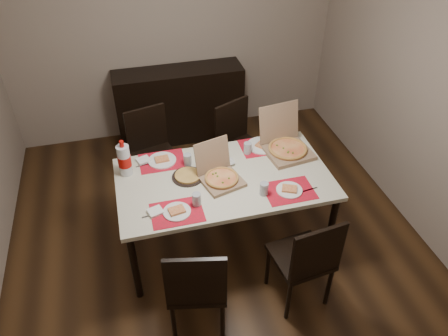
# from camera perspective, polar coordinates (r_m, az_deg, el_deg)

# --- Properties ---
(ground) EXTENTS (3.80, 4.00, 0.02)m
(ground) POSITION_cam_1_polar(r_m,az_deg,el_deg) (4.24, -1.14, -8.95)
(ground) COLOR #3E2613
(ground) RESTS_ON ground
(room_walls) EXTENTS (3.84, 4.02, 2.62)m
(room_walls) POSITION_cam_1_polar(r_m,az_deg,el_deg) (3.58, -3.20, 15.77)
(room_walls) COLOR gray
(room_walls) RESTS_ON ground
(sideboard) EXTENTS (1.50, 0.40, 0.90)m
(sideboard) POSITION_cam_1_polar(r_m,az_deg,el_deg) (5.34, -5.77, 8.22)
(sideboard) COLOR black
(sideboard) RESTS_ON ground
(dining_table) EXTENTS (1.80, 1.00, 0.75)m
(dining_table) POSITION_cam_1_polar(r_m,az_deg,el_deg) (3.74, -0.00, -2.01)
(dining_table) COLOR beige
(dining_table) RESTS_ON ground
(chair_near_left) EXTENTS (0.50, 0.50, 0.93)m
(chair_near_left) POSITION_cam_1_polar(r_m,az_deg,el_deg) (3.23, -3.57, -15.05)
(chair_near_left) COLOR black
(chair_near_left) RESTS_ON ground
(chair_near_right) EXTENTS (0.47, 0.47, 0.93)m
(chair_near_right) POSITION_cam_1_polar(r_m,az_deg,el_deg) (3.43, 10.70, -11.55)
(chair_near_right) COLOR black
(chair_near_right) RESTS_ON ground
(chair_far_left) EXTENTS (0.51, 0.51, 0.93)m
(chair_far_left) POSITION_cam_1_polar(r_m,az_deg,el_deg) (4.49, -9.34, 2.44)
(chair_far_left) COLOR black
(chair_far_left) RESTS_ON ground
(chair_far_right) EXTENTS (0.56, 0.56, 0.93)m
(chair_far_right) POSITION_cam_1_polar(r_m,az_deg,el_deg) (4.55, 1.92, 3.48)
(chair_far_right) COLOR black
(chair_far_right) RESTS_ON ground
(setting_near_left) EXTENTS (0.47, 0.30, 0.11)m
(setting_near_left) POSITION_cam_1_polar(r_m,az_deg,el_deg) (3.39, -5.79, -5.27)
(setting_near_left) COLOR red
(setting_near_left) RESTS_ON dining_table
(setting_near_right) EXTENTS (0.49, 0.30, 0.11)m
(setting_near_right) POSITION_cam_1_polar(r_m,az_deg,el_deg) (3.57, 7.55, -2.83)
(setting_near_right) COLOR red
(setting_near_right) RESTS_ON dining_table
(setting_far_left) EXTENTS (0.48, 0.30, 0.11)m
(setting_far_left) POSITION_cam_1_polar(r_m,az_deg,el_deg) (3.88, -7.54, 1.01)
(setting_far_left) COLOR red
(setting_far_left) RESTS_ON dining_table
(setting_far_right) EXTENTS (0.44, 0.30, 0.11)m
(setting_far_right) POSITION_cam_1_polar(r_m,az_deg,el_deg) (4.04, 4.56, 2.86)
(setting_far_right) COLOR red
(setting_far_right) RESTS_ON dining_table
(napkin_loose) EXTENTS (0.16, 0.16, 0.02)m
(napkin_loose) POSITION_cam_1_polar(r_m,az_deg,el_deg) (3.67, 1.03, -1.36)
(napkin_loose) COLOR white
(napkin_loose) RESTS_ON dining_table
(pizza_box_center) EXTENTS (0.39, 0.42, 0.32)m
(pizza_box_center) POSITION_cam_1_polar(r_m,az_deg,el_deg) (3.63, -0.56, -0.93)
(pizza_box_center) COLOR #896A4F
(pizza_box_center) RESTS_ON dining_table
(pizza_box_right) EXTENTS (0.45, 0.48, 0.39)m
(pizza_box_right) POSITION_cam_1_polar(r_m,az_deg,el_deg) (4.00, 8.10, 2.88)
(pizza_box_right) COLOR #896A4F
(pizza_box_right) RESTS_ON dining_table
(faina_plate) EXTENTS (0.27, 0.27, 0.03)m
(faina_plate) POSITION_cam_1_polar(r_m,az_deg,el_deg) (3.70, -4.74, -1.06)
(faina_plate) COLOR black
(faina_plate) RESTS_ON dining_table
(dip_bowl) EXTENTS (0.12, 0.12, 0.03)m
(dip_bowl) POSITION_cam_1_polar(r_m,az_deg,el_deg) (3.83, 0.54, 0.72)
(dip_bowl) COLOR white
(dip_bowl) RESTS_ON dining_table
(soda_bottle) EXTENTS (0.11, 0.11, 0.33)m
(soda_bottle) POSITION_cam_1_polar(r_m,az_deg,el_deg) (3.74, -12.88, 1.01)
(soda_bottle) COLOR silver
(soda_bottle) RESTS_ON dining_table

